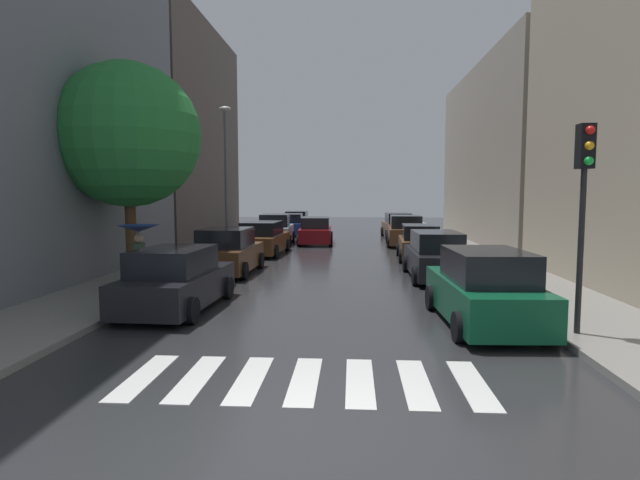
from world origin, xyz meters
The scene contains 22 objects.
ground_plane centered at (0.00, 24.00, -0.02)m, with size 28.00×72.00×0.04m, color #2A2A2C.
sidewalk_left centered at (-6.50, 24.00, 0.07)m, with size 3.00×72.00×0.15m, color gray.
sidewalk_right centered at (6.50, 24.00, 0.07)m, with size 3.00×72.00×0.15m, color gray.
crosswalk_stripes centered at (0.00, 1.99, 0.01)m, with size 5.85×2.20×0.01m.
building_left_mid centered at (-11.00, 26.06, 6.71)m, with size 6.00×14.16×13.42m, color #564C47.
building_right_mid centered at (11.00, 26.03, 5.32)m, with size 6.00×18.61×10.64m, color #9E9384.
parked_car_left_nearest centered at (-3.84, 6.91, 0.77)m, with size 2.22×4.52×1.65m.
parked_car_left_second centered at (-4.00, 13.07, 0.81)m, with size 2.24×4.29×1.74m.
parked_car_left_third centered at (-3.72, 19.29, 0.78)m, with size 2.30×4.88×1.66m.
parked_car_left_fourth centered at (-3.89, 24.77, 0.84)m, with size 2.25×4.54×1.81m.
parked_car_left_fifth centered at (-3.74, 31.04, 0.74)m, with size 2.19×4.14×1.58m.
parked_car_left_sixth centered at (-3.85, 36.42, 0.75)m, with size 2.11×4.59×1.59m.
parked_car_right_nearest centered at (3.83, 5.82, 0.82)m, with size 2.21×4.58×1.77m.
parked_car_right_second centered at (3.74, 12.36, 0.79)m, with size 1.99×4.61×1.70m.
parked_car_right_third centered at (3.85, 17.71, 0.76)m, with size 2.14×4.28×1.62m.
parked_car_right_fourth centered at (3.86, 24.14, 0.83)m, with size 2.32×4.51×1.78m.
parked_car_right_fifth centered at (3.88, 29.52, 0.80)m, with size 2.15×4.51×1.71m.
car_midroad centered at (-1.47, 24.87, 0.76)m, with size 2.20×4.71×1.63m.
pedestrian_foreground centered at (-5.43, 8.37, 1.67)m, with size 1.17×1.17×1.99m.
street_tree_left centered at (-6.75, 10.83, 4.99)m, with size 4.81×4.81×7.25m.
traffic_light_right_corner centered at (5.45, 4.66, 3.29)m, with size 0.30×0.42×4.30m.
lamp_post_left centered at (-5.55, 19.34, 4.28)m, with size 0.60×0.28×7.19m.
Camera 1 is at (0.76, -6.14, 3.05)m, focal length 28.87 mm.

